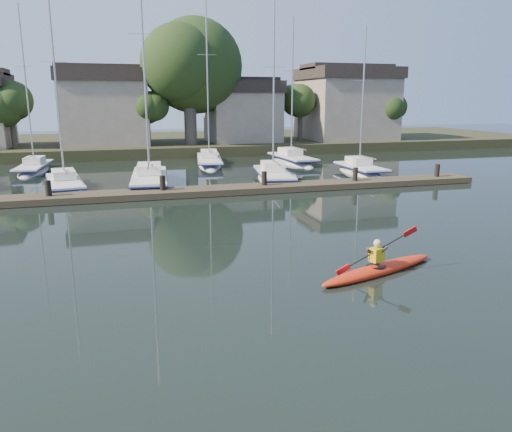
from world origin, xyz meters
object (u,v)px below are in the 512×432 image
object	(u,v)px
sailboat_3	(273,183)
sailboat_4	(360,176)
dock	(215,190)
sailboat_2	(150,188)
kayak	(379,267)
sailboat_5	(34,174)
sailboat_1	(66,192)
sailboat_7	(292,165)
sailboat_6	(209,166)

from	to	relation	value
sailboat_3	sailboat_4	world-z (taller)	sailboat_3
dock	sailboat_2	distance (m)	5.55
dock	kayak	bearing A→B (deg)	-81.53
sailboat_4	sailboat_5	distance (m)	24.74
sailboat_1	sailboat_4	world-z (taller)	sailboat_1
sailboat_7	sailboat_5	bearing A→B (deg)	176.01
sailboat_1	sailboat_3	size ratio (longest dim) A/B	1.00
sailboat_6	sailboat_3	bearing A→B (deg)	-65.44
sailboat_2	kayak	bearing A→B (deg)	-68.32
dock	sailboat_6	bearing A→B (deg)	80.27
kayak	sailboat_7	distance (m)	28.04
sailboat_6	sailboat_7	xyz separation A→B (m)	(7.07, -1.04, -0.02)
sailboat_2	sailboat_3	size ratio (longest dim) A/B	1.23
kayak	sailboat_5	xyz separation A→B (m)	(-13.58, 27.77, -0.36)
sailboat_5	dock	bearing A→B (deg)	-44.45
sailboat_4	sailboat_7	xyz separation A→B (m)	(-2.69, 7.30, -0.01)
dock	sailboat_7	xyz separation A→B (m)	(9.36, 12.31, -0.40)
kayak	sailboat_1	bearing A→B (deg)	100.11
sailboat_1	kayak	bearing A→B (deg)	-68.98
kayak	sailboat_7	size ratio (longest dim) A/B	0.37
sailboat_6	kayak	bearing A→B (deg)	-80.76
dock	sailboat_5	xyz separation A→B (m)	(-11.37, 12.98, -0.37)
sailboat_4	sailboat_5	size ratio (longest dim) A/B	0.88
dock	sailboat_3	world-z (taller)	sailboat_3
sailboat_1	sailboat_3	world-z (taller)	sailboat_1
sailboat_4	sailboat_7	distance (m)	7.77
sailboat_2	sailboat_3	distance (m)	8.26
kayak	sailboat_4	distance (m)	22.13
sailboat_1	sailboat_6	xyz separation A→B (m)	(10.80, 9.08, -0.00)
kayak	sailboat_1	distance (m)	21.87
sailboat_4	sailboat_6	xyz separation A→B (m)	(-9.76, 8.33, 0.01)
sailboat_4	sailboat_6	world-z (taller)	sailboat_6
sailboat_5	sailboat_2	bearing A→B (deg)	-42.80
sailboat_6	sailboat_7	distance (m)	7.15
sailboat_4	dock	bearing A→B (deg)	-155.28
sailboat_2	sailboat_5	size ratio (longest dim) A/B	1.20
dock	sailboat_1	bearing A→B (deg)	153.40
sailboat_5	sailboat_7	world-z (taller)	sailboat_5
sailboat_5	sailboat_7	xyz separation A→B (m)	(20.73, -0.67, -0.03)
sailboat_4	sailboat_2	bearing A→B (deg)	-175.52
sailboat_5	sailboat_1	bearing A→B (deg)	-67.50
sailboat_7	kayak	bearing A→B (deg)	-106.93
kayak	sailboat_4	xyz separation A→B (m)	(9.85, 19.81, -0.38)
sailboat_3	sailboat_4	distance (m)	7.28
sailboat_3	sailboat_2	bearing A→B (deg)	-173.97
sailboat_5	sailboat_6	world-z (taller)	sailboat_6
sailboat_1	dock	bearing A→B (deg)	-34.93
dock	sailboat_1	distance (m)	9.53
sailboat_1	sailboat_6	distance (m)	14.11
sailboat_6	dock	bearing A→B (deg)	-90.31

